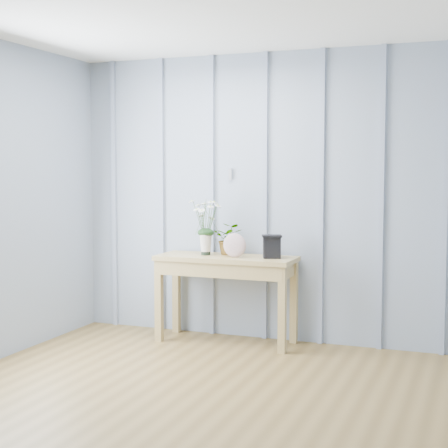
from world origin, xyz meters
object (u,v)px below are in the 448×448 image
at_px(felt_disc_vessel, 235,245).
at_px(sideboard, 226,269).
at_px(carved_box, 272,246).
at_px(daisy_vase, 206,219).

bearing_deg(felt_disc_vessel, sideboard, 149.84).
relative_size(felt_disc_vessel, carved_box, 1.06).
bearing_deg(sideboard, carved_box, 0.28).
bearing_deg(carved_box, daisy_vase, 179.50).
relative_size(sideboard, felt_disc_vessel, 5.80).
height_order(daisy_vase, carved_box, daisy_vase).
bearing_deg(carved_box, sideboard, -179.72).
height_order(sideboard, felt_disc_vessel, felt_disc_vessel).
xyz_separation_m(daisy_vase, felt_disc_vessel, (0.29, -0.07, -0.21)).
height_order(sideboard, carved_box, carved_box).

